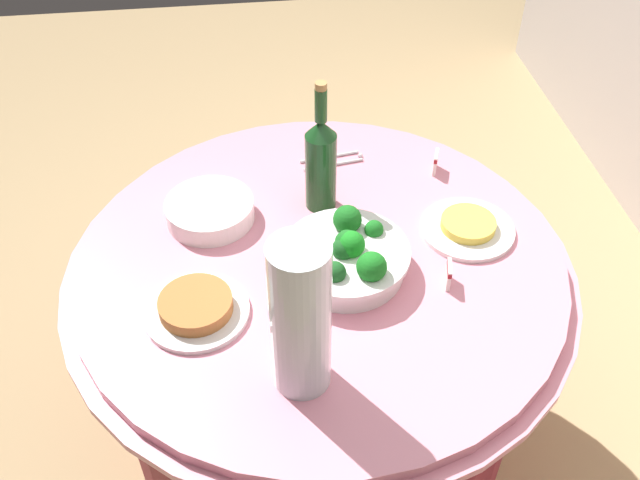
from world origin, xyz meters
The scene contains 11 objects.
ground_plane centered at (0.00, 0.00, 0.00)m, with size 6.00×6.00×0.00m, color tan.
buffet_table centered at (0.00, 0.00, 0.38)m, with size 1.16×1.16×0.74m.
broccoli_bowl centered at (0.05, 0.05, 0.78)m, with size 0.28×0.28×0.11m.
plate_stack centered at (-0.16, -0.24, 0.77)m, with size 0.21×0.21×0.05m.
wine_bottle centered at (-0.18, 0.03, 0.87)m, with size 0.07×0.07×0.34m.
decorative_fruit_vase centered at (0.33, -0.08, 0.90)m, with size 0.11×0.11×0.34m.
serving_tongs centered at (-0.35, 0.08, 0.74)m, with size 0.07×0.17×0.01m.
food_plate_peanuts centered at (0.14, -0.28, 0.76)m, with size 0.22×0.22×0.04m.
food_plate_fried_egg centered at (-0.04, 0.35, 0.75)m, with size 0.22×0.22×0.03m.
label_placard_front centered at (0.12, 0.26, 0.77)m, with size 0.05×0.02×0.05m.
label_placard_mid centered at (-0.28, 0.33, 0.77)m, with size 0.05×0.02×0.05m.
Camera 1 is at (1.14, -0.15, 1.85)m, focal length 39.80 mm.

